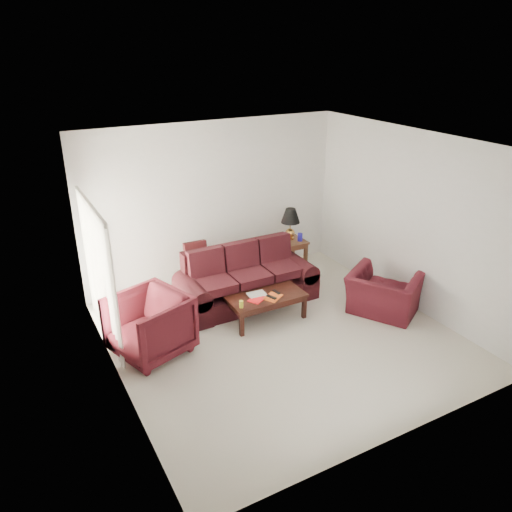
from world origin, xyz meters
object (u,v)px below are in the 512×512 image
Objects in this scene: sofa at (247,277)px; armchair_right at (384,293)px; end_table at (289,255)px; coffee_table at (266,307)px; floor_lamp at (100,271)px; armchair_left at (149,325)px.

sofa reaches higher than armchair_right.
end_table reaches higher than coffee_table.
sofa reaches higher than end_table.
sofa is 2.17× the size of armchair_right.
floor_lamp reaches higher than armchair_right.
floor_lamp is (-3.66, 0.13, 0.40)m from end_table.
armchair_right is at bearing -19.55° from coffee_table.
armchair_left reaches higher than armchair_right.
floor_lamp is at bearing 162.46° from sofa.
end_table is 2.03m from coffee_table.
floor_lamp is (-2.28, 0.96, 0.23)m from sofa.
armchair_right is (4.13, -2.37, -0.36)m from floor_lamp.
sofa is 1.90× the size of coffee_table.
coffee_table is (0.00, -0.66, -0.27)m from sofa.
floor_lamp is 1.13× the size of coffee_table.
armchair_right is (1.86, -1.41, -0.13)m from sofa.
floor_lamp is 4.78m from armchair_right.
sofa is at bearing 92.47° from coffee_table.
floor_lamp is 1.29× the size of armchair_right.
armchair_left reaches higher than coffee_table.
sofa is 2.33× the size of armchair_left.
armchair_left is at bearing -176.40° from coffee_table.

